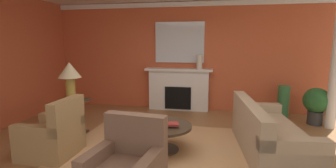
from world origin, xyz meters
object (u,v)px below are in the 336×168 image
(sofa, at_px, (267,136))
(coffee_table, at_px, (162,131))
(fireplace, at_px, (179,90))
(vase_tall_corner, at_px, (283,102))
(armchair_near_window, at_px, (53,137))
(side_table, at_px, (72,115))
(vase_mantel_right, at_px, (199,62))
(potted_plant, at_px, (316,103))
(mantel_mirror, at_px, (180,42))
(table_lamp, at_px, (70,74))

(sofa, xyz_separation_m, coffee_table, (-1.73, -0.23, 0.04))
(fireplace, xyz_separation_m, vase_tall_corner, (2.60, -0.30, -0.14))
(armchair_near_window, height_order, side_table, armchair_near_window)
(sofa, height_order, vase_mantel_right, vase_mantel_right)
(armchair_near_window, relative_size, coffee_table, 0.95)
(armchair_near_window, relative_size, potted_plant, 1.14)
(potted_plant, bearing_deg, armchair_near_window, -151.79)
(fireplace, xyz_separation_m, side_table, (-1.78, -2.30, -0.14))
(fireplace, xyz_separation_m, mantel_mirror, (0.00, 0.12, 1.28))
(sofa, relative_size, side_table, 3.11)
(fireplace, relative_size, side_table, 2.57)
(armchair_near_window, bearing_deg, side_table, 103.11)
(mantel_mirror, relative_size, sofa, 0.60)
(armchair_near_window, height_order, coffee_table, armchair_near_window)
(mantel_mirror, relative_size, table_lamp, 1.76)
(coffee_table, distance_m, table_lamp, 2.15)
(table_lamp, relative_size, vase_tall_corner, 0.94)
(sofa, bearing_deg, side_table, 177.21)
(vase_tall_corner, relative_size, potted_plant, 0.96)
(coffee_table, height_order, vase_tall_corner, vase_tall_corner)
(side_table, height_order, potted_plant, potted_plant)
(mantel_mirror, bearing_deg, sofa, -54.31)
(mantel_mirror, distance_m, coffee_table, 3.20)
(mantel_mirror, relative_size, side_table, 1.88)
(fireplace, distance_m, coffee_table, 2.72)
(armchair_near_window, distance_m, side_table, 0.96)
(table_lamp, height_order, vase_tall_corner, table_lamp)
(sofa, relative_size, armchair_near_window, 2.29)
(potted_plant, bearing_deg, fireplace, 168.20)
(vase_mantel_right, bearing_deg, armchair_near_window, -123.66)
(vase_mantel_right, relative_size, potted_plant, 0.44)
(vase_tall_corner, bearing_deg, sofa, -108.69)
(coffee_table, xyz_separation_m, potted_plant, (3.06, 2.04, 0.16))
(armchair_near_window, bearing_deg, potted_plant, 28.21)
(coffee_table, bearing_deg, sofa, 7.56)
(coffee_table, bearing_deg, potted_plant, 33.61)
(mantel_mirror, xyz_separation_m, sofa, (1.87, -2.60, -1.52))
(sofa, bearing_deg, mantel_mirror, 125.69)
(vase_tall_corner, height_order, potted_plant, potted_plant)
(side_table, bearing_deg, mantel_mirror, 53.63)
(mantel_mirror, xyz_separation_m, potted_plant, (3.20, -0.79, -1.33))
(table_lamp, relative_size, vase_mantel_right, 2.05)
(sofa, relative_size, coffee_table, 2.18)
(armchair_near_window, height_order, potted_plant, armchair_near_window)
(fireplace, xyz_separation_m, sofa, (1.87, -2.48, -0.24))
(side_table, distance_m, potted_plant, 5.24)
(coffee_table, distance_m, potted_plant, 3.68)
(fireplace, distance_m, mantel_mirror, 1.29)
(table_lamp, bearing_deg, coffee_table, -11.98)
(potted_plant, bearing_deg, vase_mantel_right, 166.84)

